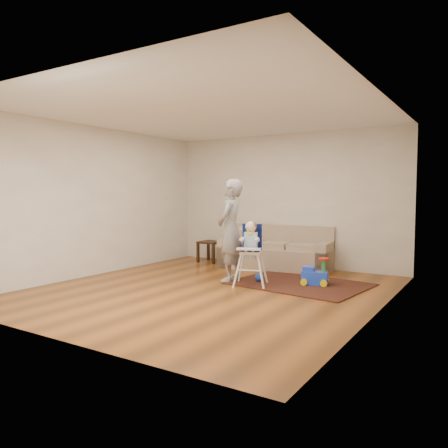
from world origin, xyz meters
The scene contains 9 objects.
ground centered at (0.00, 0.00, 0.00)m, with size 5.50×5.50×0.00m, color #542E10.
room_envelope centered at (0.00, 0.53, 1.88)m, with size 5.04×5.52×2.72m.
sofa centered at (0.02, 2.30, 0.42)m, with size 2.27×1.13×0.84m.
side_table centered at (-1.54, 2.29, 0.23)m, with size 0.46×0.46×0.46m, color black, non-canonical shape.
area_rug centered at (1.01, 1.13, 0.01)m, with size 2.08×1.56×0.02m, color black.
ride_on_toy centered at (1.25, 1.17, 0.24)m, with size 0.41×0.29×0.45m, color blue, non-canonical shape.
toy_ball centered at (0.37, 0.92, 0.09)m, with size 0.14×0.14×0.14m, color blue.
high_chair centered at (0.38, 0.60, 0.51)m, with size 0.63×0.63×1.06m.
adult centered at (-0.10, 0.76, 0.87)m, with size 0.63×0.41×1.73m, color gray.
Camera 1 is at (3.74, -5.53, 1.49)m, focal length 35.00 mm.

